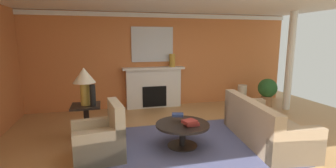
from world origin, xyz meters
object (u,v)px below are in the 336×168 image
Objects in this scene: sofa at (263,127)px; table_lamp at (84,79)px; armchair_near_window at (100,141)px; vase_on_side_table at (93,95)px; mantel_mirror at (152,44)px; coffee_table at (182,129)px; fireplace at (154,88)px; side_table at (87,119)px; vase_mantel_right at (172,60)px; vase_tall_corner at (242,94)px; potted_plant at (267,90)px.

table_lamp reaches higher than sofa.
armchair_near_window is 1.04m from vase_on_side_table.
mantel_mirror reaches higher than coffee_table.
fireplace is 2.40× the size of table_lamp.
side_table is 1.84× the size of vase_mantel_right.
coffee_table is at bearing -137.36° from vase_tall_corner.
coffee_table is at bearing 173.99° from sofa.
fireplace is 1.80× the size of coffee_table.
vase_tall_corner is at bearing 22.42° from vase_on_side_table.
side_table is 3.18m from vase_mantel_right.
sofa is at bearing -70.79° from vase_mantel_right.
mantel_mirror is 2.82m from table_lamp.
table_lamp is 4.91m from vase_tall_corner.
vase_tall_corner is at bearing 31.82° from armchair_near_window.
vase_on_side_table reaches higher than coffee_table.
coffee_table is (-0.02, -2.85, -0.23)m from fireplace.
vase_tall_corner is at bearing 20.42° from table_lamp.
coffee_table is 1.43× the size of side_table.
armchair_near_window is at bearing -117.05° from fireplace.
fireplace is at bearing 52.35° from vase_on_side_table.
coffee_table is at bearing -26.27° from side_table.
fireplace is at bearing 48.21° from table_lamp.
table_lamp reaches higher than vase_tall_corner.
mantel_mirror is at bearing 53.89° from vase_on_side_table.
armchair_near_window is 3.70m from vase_mantel_right.
coffee_table is 3.76m from vase_tall_corner.
vase_tall_corner is at bearing 66.79° from sofa.
coffee_table is at bearing 3.38° from armchair_near_window.
table_lamp is 0.90× the size of potted_plant.
armchair_near_window is 1.00m from side_table.
coffee_table is 1.33× the size of table_lamp.
vase_mantel_right is 0.46× the size of potted_plant.
vase_on_side_table reaches higher than vase_tall_corner.
armchair_near_window is 1.36× the size of side_table.
vase_tall_corner is (2.75, -0.42, -1.55)m from mantel_mirror.
mantel_mirror is 1.22× the size of coffee_table.
vase_mantel_right is at bearing 39.78° from side_table.
fireplace reaches higher than armchair_near_window.
armchair_near_window is 2.23× the size of vase_on_side_table.
mantel_mirror is 1.47× the size of potted_plant.
vase_mantel_right is at bearing 109.21° from sofa.
potted_plant is (2.80, -0.66, -0.89)m from vase_mantel_right.
vase_on_side_table is 4.77m from vase_tall_corner.
vase_tall_corner is (2.77, 2.55, -0.04)m from coffee_table.
sofa is at bearing -127.44° from potted_plant.
potted_plant is (1.77, 2.31, 0.19)m from sofa.
mantel_mirror is 3.33m from coffee_table.
mantel_mirror is 0.74m from vase_mantel_right.
mantel_mirror is at bearing 162.82° from vase_mantel_right.
sofa reaches higher than potted_plant.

